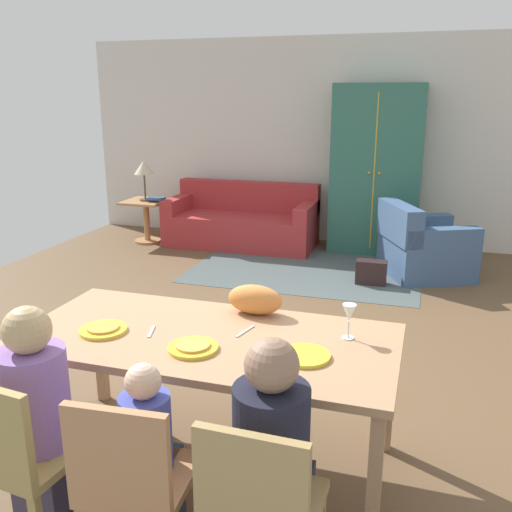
# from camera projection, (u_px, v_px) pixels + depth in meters

# --- Properties ---
(ground_plane) EXTENTS (7.11, 6.48, 0.02)m
(ground_plane) POSITION_uv_depth(u_px,v_px,m) (269.00, 332.00, 4.84)
(ground_plane) COLOR brown
(back_wall) EXTENTS (7.11, 0.10, 2.70)m
(back_wall) POSITION_uv_depth(u_px,v_px,m) (337.00, 142.00, 7.48)
(back_wall) COLOR silver
(back_wall) RESTS_ON ground_plane
(dining_table) EXTENTS (1.97, 0.93, 0.76)m
(dining_table) POSITION_uv_depth(u_px,v_px,m) (207.00, 347.00, 2.94)
(dining_table) COLOR tan
(dining_table) RESTS_ON ground_plane
(plate_near_man) EXTENTS (0.25, 0.25, 0.02)m
(plate_near_man) POSITION_uv_depth(u_px,v_px,m) (103.00, 330.00, 2.96)
(plate_near_man) COLOR yellow
(plate_near_man) RESTS_ON dining_table
(pizza_near_man) EXTENTS (0.17, 0.17, 0.01)m
(pizza_near_man) POSITION_uv_depth(u_px,v_px,m) (103.00, 327.00, 2.96)
(pizza_near_man) COLOR gold
(pizza_near_man) RESTS_ON plate_near_man
(plate_near_child) EXTENTS (0.25, 0.25, 0.02)m
(plate_near_child) POSITION_uv_depth(u_px,v_px,m) (193.00, 348.00, 2.75)
(plate_near_child) COLOR yellow
(plate_near_child) RESTS_ON dining_table
(pizza_near_child) EXTENTS (0.17, 0.17, 0.01)m
(pizza_near_child) POSITION_uv_depth(u_px,v_px,m) (193.00, 345.00, 2.75)
(pizza_near_child) COLOR gold
(pizza_near_child) RESTS_ON plate_near_child
(plate_near_woman) EXTENTS (0.25, 0.25, 0.02)m
(plate_near_woman) POSITION_uv_depth(u_px,v_px,m) (304.00, 356.00, 2.67)
(plate_near_woman) COLOR yellow
(plate_near_woman) RESTS_ON dining_table
(wine_glass) EXTENTS (0.07, 0.07, 0.19)m
(wine_glass) POSITION_uv_depth(u_px,v_px,m) (349.00, 314.00, 2.85)
(wine_glass) COLOR silver
(wine_glass) RESTS_ON dining_table
(fork) EXTENTS (0.06, 0.15, 0.01)m
(fork) POSITION_uv_depth(u_px,v_px,m) (151.00, 332.00, 2.96)
(fork) COLOR silver
(fork) RESTS_ON dining_table
(knife) EXTENTS (0.06, 0.17, 0.01)m
(knife) POSITION_uv_depth(u_px,v_px,m) (245.00, 331.00, 2.96)
(knife) COLOR silver
(knife) RESTS_ON dining_table
(dining_chair_man) EXTENTS (0.47, 0.47, 0.87)m
(dining_chair_man) POSITION_uv_depth(u_px,v_px,m) (17.00, 453.00, 2.40)
(dining_chair_man) COLOR #9F874A
(dining_chair_man) RESTS_ON ground_plane
(person_man) EXTENTS (0.31, 0.41, 1.11)m
(person_man) POSITION_uv_depth(u_px,v_px,m) (45.00, 427.00, 2.55)
(person_man) COLOR #3E3957
(person_man) RESTS_ON ground_plane
(dining_chair_child) EXTENTS (0.45, 0.45, 0.87)m
(dining_chair_child) POSITION_uv_depth(u_px,v_px,m) (132.00, 478.00, 2.24)
(dining_chair_child) COLOR #AF794E
(dining_chair_child) RESTS_ON ground_plane
(person_child) EXTENTS (0.22, 0.29, 0.92)m
(person_child) POSITION_uv_depth(u_px,v_px,m) (151.00, 465.00, 2.41)
(person_child) COLOR #263E54
(person_child) RESTS_ON ground_plane
(dining_chair_woman) EXTENTS (0.43, 0.43, 0.87)m
(dining_chair_woman) POSITION_uv_depth(u_px,v_px,m) (260.00, 506.00, 2.09)
(dining_chair_woman) COLOR #A58852
(dining_chair_woman) RESTS_ON ground_plane
(person_woman) EXTENTS (0.30, 0.40, 1.11)m
(person_woman) POSITION_uv_depth(u_px,v_px,m) (273.00, 472.00, 2.24)
(person_woman) COLOR #2B2F40
(person_woman) RESTS_ON ground_plane
(cat) EXTENTS (0.32, 0.17, 0.17)m
(cat) POSITION_uv_depth(u_px,v_px,m) (255.00, 300.00, 3.19)
(cat) COLOR orange
(cat) RESTS_ON dining_table
(area_rug) EXTENTS (2.60, 1.80, 0.01)m
(area_rug) POSITION_uv_depth(u_px,v_px,m) (306.00, 269.00, 6.54)
(area_rug) COLOR #495454
(area_rug) RESTS_ON ground_plane
(couch) EXTENTS (1.97, 0.86, 0.82)m
(couch) POSITION_uv_depth(u_px,v_px,m) (242.00, 223.00, 7.55)
(couch) COLOR #A52D2E
(couch) RESTS_ON ground_plane
(armchair) EXTENTS (1.14, 1.14, 0.82)m
(armchair) POSITION_uv_depth(u_px,v_px,m) (422.00, 248.00, 6.25)
(armchair) COLOR #3C577D
(armchair) RESTS_ON ground_plane
(armoire) EXTENTS (1.10, 0.59, 2.10)m
(armoire) POSITION_uv_depth(u_px,v_px,m) (376.00, 170.00, 7.05)
(armoire) COLOR #2C6253
(armoire) RESTS_ON ground_plane
(side_table) EXTENTS (0.56, 0.56, 0.58)m
(side_table) POSITION_uv_depth(u_px,v_px,m) (146.00, 215.00, 7.66)
(side_table) COLOR #AB7A4A
(side_table) RESTS_ON ground_plane
(table_lamp) EXTENTS (0.26, 0.26, 0.54)m
(table_lamp) POSITION_uv_depth(u_px,v_px,m) (144.00, 169.00, 7.49)
(table_lamp) COLOR #4C4132
(table_lamp) RESTS_ON side_table
(book_lower) EXTENTS (0.22, 0.16, 0.03)m
(book_lower) POSITION_uv_depth(u_px,v_px,m) (158.00, 200.00, 7.59)
(book_lower) COLOR #94372C
(book_lower) RESTS_ON side_table
(book_upper) EXTENTS (0.22, 0.16, 0.03)m
(book_upper) POSITION_uv_depth(u_px,v_px,m) (156.00, 198.00, 7.52)
(book_upper) COLOR #304C7C
(book_upper) RESTS_ON book_lower
(handbag) EXTENTS (0.32, 0.16, 0.26)m
(handbag) POSITION_uv_depth(u_px,v_px,m) (371.00, 272.00, 6.01)
(handbag) COLOR black
(handbag) RESTS_ON ground_plane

